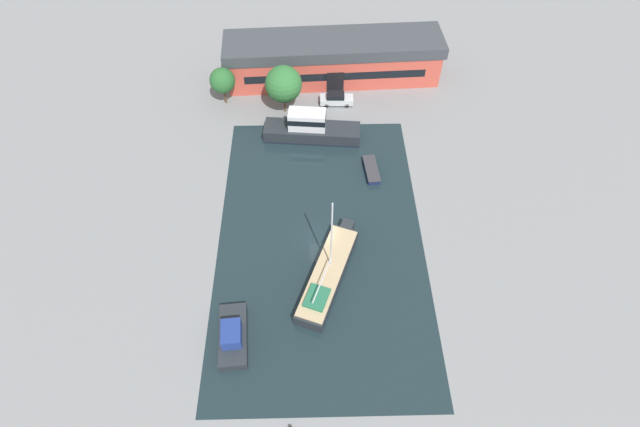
{
  "coord_description": "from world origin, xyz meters",
  "views": [
    {
      "loc": [
        -0.73,
        -32.21,
        44.46
      ],
      "look_at": [
        0.0,
        2.84,
        1.0
      ],
      "focal_mm": 28.0,
      "sensor_mm": 36.0,
      "label": 1
    }
  ],
  "objects": [
    {
      "name": "cabin_boat",
      "position": [
        -8.5,
        -11.62,
        0.89
      ],
      "size": [
        3.11,
        6.53,
        2.52
      ],
      "rotation": [
        0.0,
        0.0,
        0.08
      ],
      "color": "#23282D",
      "rests_on": "water_canal"
    },
    {
      "name": "motor_cruiser",
      "position": [
        -0.94,
        16.55,
        1.47
      ],
      "size": [
        12.67,
        4.36,
        4.09
      ],
      "rotation": [
        0.0,
        0.0,
        1.48
      ],
      "color": "#23282D",
      "rests_on": "water_canal"
    },
    {
      "name": "water_canal",
      "position": [
        0.0,
        0.0,
        0.0
      ],
      "size": [
        22.35,
        37.89,
        0.01
      ],
      "primitive_type": "cube",
      "color": "#19282D",
      "rests_on": "ground"
    },
    {
      "name": "sailboat_moored",
      "position": [
        0.69,
        -4.9,
        0.77
      ],
      "size": [
        7.0,
        13.08,
        11.11
      ],
      "rotation": [
        0.0,
        0.0,
        -0.36
      ],
      "color": "#23282D",
      "rests_on": "water_canal"
    },
    {
      "name": "quay_tree_by_water",
      "position": [
        -12.68,
        23.92,
        3.63
      ],
      "size": [
        3.43,
        3.43,
        5.36
      ],
      "color": "brown",
      "rests_on": "ground"
    },
    {
      "name": "parked_car",
      "position": [
        2.69,
        23.25,
        0.87
      ],
      "size": [
        4.59,
        1.81,
        1.75
      ],
      "rotation": [
        0.0,
        0.0,
        4.69
      ],
      "color": "silver",
      "rests_on": "ground"
    },
    {
      "name": "ground_plane",
      "position": [
        0.0,
        0.0,
        0.0
      ],
      "size": [
        440.0,
        440.0,
        0.0
      ],
      "primitive_type": "plane",
      "color": "gray"
    },
    {
      "name": "warehouse_building",
      "position": [
        2.44,
        29.48,
        3.12
      ],
      "size": [
        30.94,
        8.75,
        6.17
      ],
      "rotation": [
        0.0,
        0.0,
        0.05
      ],
      "color": "#C64C3D",
      "rests_on": "ground"
    },
    {
      "name": "quay_tree_near_building",
      "position": [
        -4.36,
        21.84,
        4.47
      ],
      "size": [
        4.84,
        4.84,
        6.9
      ],
      "color": "brown",
      "rests_on": "ground"
    },
    {
      "name": "small_dinghy",
      "position": [
        6.44,
        10.07,
        0.36
      ],
      "size": [
        1.94,
        4.66,
        0.71
      ],
      "rotation": [
        0.0,
        0.0,
        3.23
      ],
      "color": "#19234C",
      "rests_on": "water_canal"
    }
  ]
}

